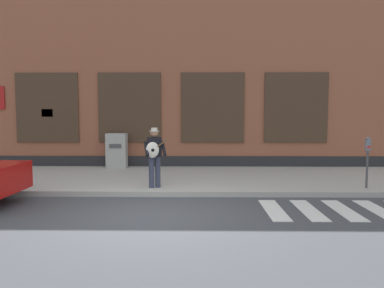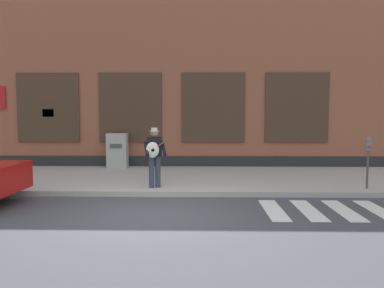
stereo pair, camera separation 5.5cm
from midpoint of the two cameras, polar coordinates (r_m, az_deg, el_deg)
The scene contains 7 objects.
ground_plane at distance 8.31m, azimuth -6.28°, elevation -10.90°, with size 160.00×160.00×0.00m, color #424449.
sidewalk at distance 12.43m, azimuth -3.75°, elevation -5.29°, with size 28.00×4.78×0.15m.
building_backdrop at distance 16.64m, azimuth -2.52°, elevation 8.31°, with size 28.00×4.06×6.56m.
crosswalk at distance 9.71m, azimuth 26.64°, elevation -9.04°, with size 5.20×1.90×0.01m.
busker at distance 10.46m, azimuth -5.61°, elevation -1.46°, with size 0.77×0.64×1.68m.
parking_meter at distance 11.42m, azimuth 25.37°, elevation -1.47°, with size 0.13×0.11×1.44m.
utility_box at distance 14.54m, azimuth -11.19°, elevation -1.00°, with size 0.76×0.52×1.32m.
Camera 2 is at (1.07, -7.93, 2.23)m, focal length 35.00 mm.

